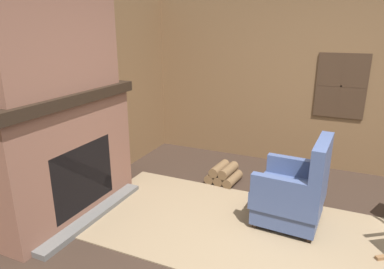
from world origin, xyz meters
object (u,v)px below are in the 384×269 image
object	(u,v)px
storage_case	(82,81)
armchair	(294,193)
firewood_stack	(224,174)
decorative_plate_on_mantel	(54,79)

from	to	relation	value
storage_case	armchair	bearing A→B (deg)	9.80
firewood_stack	storage_case	size ratio (longest dim) A/B	1.67
firewood_stack	decorative_plate_on_mantel	world-z (taller)	decorative_plate_on_mantel
armchair	firewood_stack	distance (m)	1.21
armchair	storage_case	size ratio (longest dim) A/B	3.69
armchair	firewood_stack	xyz separation A→B (m)	(-0.98, 0.67, -0.24)
firewood_stack	storage_case	xyz separation A→B (m)	(-1.31, -1.06, 1.31)
firewood_stack	decorative_plate_on_mantel	xyz separation A→B (m)	(-1.33, -1.44, 1.38)
decorative_plate_on_mantel	firewood_stack	bearing A→B (deg)	47.11
armchair	storage_case	xyz separation A→B (m)	(-2.30, -0.40, 1.07)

